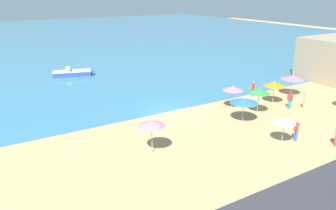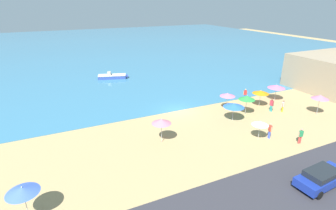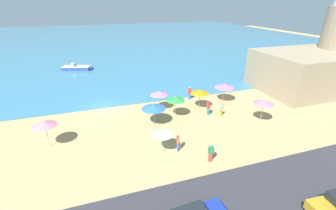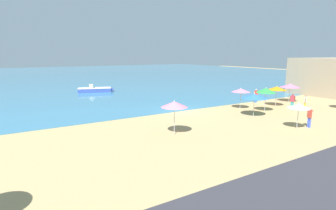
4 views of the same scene
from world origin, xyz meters
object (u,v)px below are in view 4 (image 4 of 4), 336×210
(beach_umbrella_2, at_px, (299,106))
(bather_3, at_px, (305,101))
(beach_umbrella_3, at_px, (266,90))
(beach_umbrella_8, at_px, (241,90))
(beach_umbrella_7, at_px, (174,104))
(bather_2, at_px, (310,116))
(beach_umbrella_1, at_px, (254,96))
(skiff_nearshore, at_px, (95,90))
(beach_umbrella_5, at_px, (290,86))
(bather_0, at_px, (256,95))
(bather_4, at_px, (292,100))
(beach_umbrella_0, at_px, (277,88))

(beach_umbrella_2, distance_m, bather_3, 9.07)
(beach_umbrella_3, xyz_separation_m, beach_umbrella_8, (-1.15, 2.30, -0.18))
(beach_umbrella_7, xyz_separation_m, bather_2, (10.40, -4.02, -1.34))
(beach_umbrella_1, relative_size, beach_umbrella_2, 1.15)
(beach_umbrella_8, bearing_deg, skiff_nearshore, 115.52)
(beach_umbrella_1, xyz_separation_m, beach_umbrella_5, (9.80, 2.97, 0.09))
(bather_0, bearing_deg, bather_4, -86.76)
(bather_2, relative_size, bather_3, 1.07)
(beach_umbrella_0, distance_m, bather_2, 8.95)
(beach_umbrella_5, distance_m, bather_4, 4.71)
(beach_umbrella_0, distance_m, skiff_nearshore, 26.26)
(beach_umbrella_5, relative_size, bather_2, 1.40)
(beach_umbrella_1, height_order, bather_4, beach_umbrella_1)
(bather_0, relative_size, bather_2, 1.00)
(beach_umbrella_3, relative_size, bather_0, 1.50)
(beach_umbrella_7, relative_size, bather_0, 1.52)
(beach_umbrella_5, bearing_deg, bather_4, -141.71)
(beach_umbrella_1, xyz_separation_m, bather_3, (7.45, -0.57, -1.07))
(beach_umbrella_2, distance_m, beach_umbrella_5, 12.92)
(beach_umbrella_2, distance_m, beach_umbrella_7, 9.92)
(skiff_nearshore, bearing_deg, beach_umbrella_2, -74.44)
(beach_umbrella_0, xyz_separation_m, beach_umbrella_2, (-6.54, -6.87, -0.21))
(beach_umbrella_2, bearing_deg, bather_4, 36.35)
(beach_umbrella_1, relative_size, bather_3, 1.54)
(beach_umbrella_8, height_order, bather_4, beach_umbrella_8)
(beach_umbrella_8, xyz_separation_m, bather_4, (4.77, -2.95, -1.07))
(beach_umbrella_7, bearing_deg, bather_0, 20.62)
(beach_umbrella_3, xyz_separation_m, bather_0, (3.35, 4.04, -1.28))
(beach_umbrella_7, xyz_separation_m, bather_3, (17.12, 0.47, -1.40))
(beach_umbrella_2, xyz_separation_m, skiff_nearshore, (-7.99, 28.68, -1.44))
(bather_4, bearing_deg, beach_umbrella_5, 38.29)
(beach_umbrella_0, distance_m, bather_0, 2.99)
(beach_umbrella_2, distance_m, beach_umbrella_3, 6.40)
(beach_umbrella_1, height_order, bather_0, beach_umbrella_1)
(beach_umbrella_0, xyz_separation_m, bather_0, (-0.09, 2.77, -1.12))
(bather_0, relative_size, skiff_nearshore, 0.31)
(beach_umbrella_7, bearing_deg, beach_umbrella_5, 11.64)
(bather_3, distance_m, bather_4, 1.43)
(bather_3, bearing_deg, beach_umbrella_8, 148.73)
(bather_4, bearing_deg, beach_umbrella_2, -143.65)
(beach_umbrella_3, height_order, bather_4, beach_umbrella_3)
(beach_umbrella_7, bearing_deg, skiff_nearshore, 87.29)
(beach_umbrella_8, bearing_deg, beach_umbrella_3, -63.39)
(bather_0, bearing_deg, bather_3, -74.36)
(beach_umbrella_2, xyz_separation_m, beach_umbrella_7, (-9.17, 3.77, 0.42))
(beach_umbrella_7, bearing_deg, bather_4, 4.22)
(beach_umbrella_7, height_order, bather_0, beach_umbrella_7)
(bather_2, xyz_separation_m, skiff_nearshore, (-9.22, 28.93, -0.53))
(beach_umbrella_8, bearing_deg, beach_umbrella_1, -114.90)
(beach_umbrella_3, height_order, beach_umbrella_8, beach_umbrella_3)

